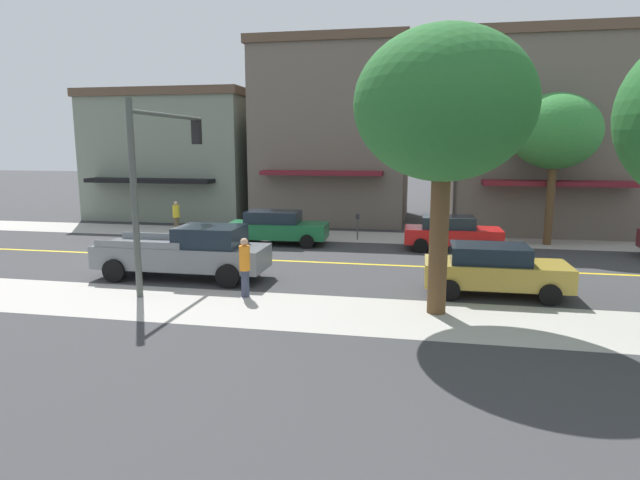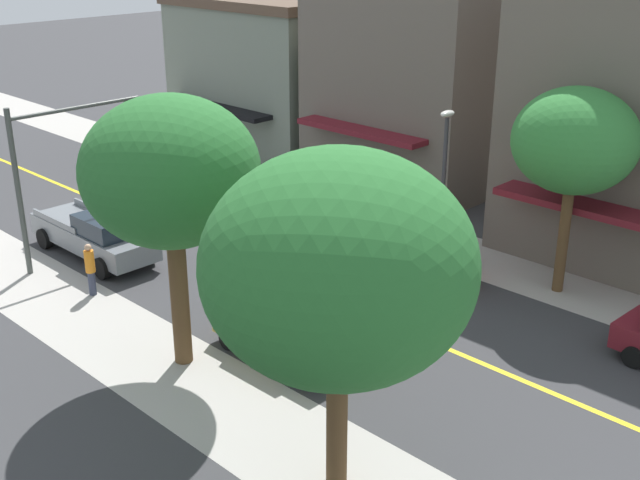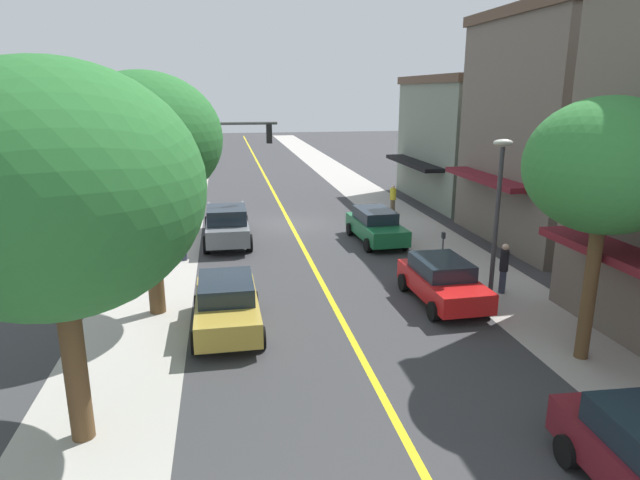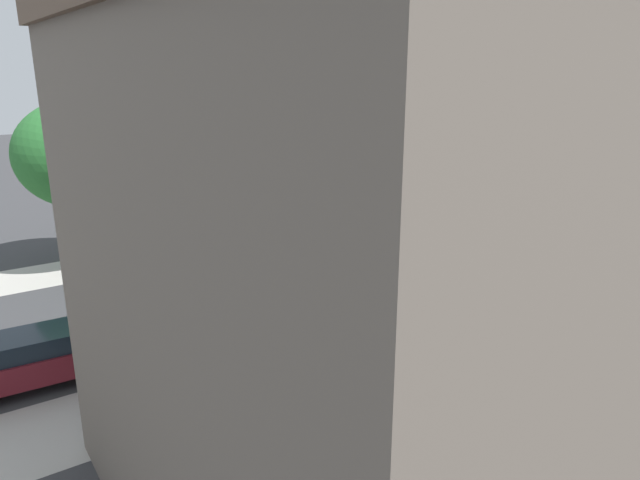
{
  "view_description": "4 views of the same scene",
  "coord_description": "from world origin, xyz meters",
  "px_view_note": "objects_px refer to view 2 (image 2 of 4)",
  "views": [
    {
      "loc": [
        20.83,
        11.26,
        4.63
      ],
      "look_at": [
        1.32,
        7.45,
        1.15
      ],
      "focal_mm": 30.21,
      "sensor_mm": 36.0,
      "label": 1
    },
    {
      "loc": [
        17.61,
        28.59,
        11.82
      ],
      "look_at": [
        -0.2,
        11.24,
        1.9
      ],
      "focal_mm": 44.85,
      "sensor_mm": 36.0,
      "label": 2
    },
    {
      "loc": [
        3.54,
        29.44,
        7.12
      ],
      "look_at": [
        0.06,
        9.69,
        1.68
      ],
      "focal_mm": 30.89,
      "sensor_mm": 36.0,
      "label": 3
    },
    {
      "loc": [
        -21.36,
        24.38,
        9.2
      ],
      "look_at": [
        0.53,
        9.59,
        1.31
      ],
      "focal_mm": 33.01,
      "sensor_mm": 36.0,
      "label": 4
    }
  ],
  "objects_px": {
    "green_sedan_left_curb": "(261,200)",
    "grey_pickup_truck": "(96,234)",
    "red_sedan_left_curb": "(413,251)",
    "pedestrian_yellow_shirt": "(217,157)",
    "street_tree_right_corner": "(338,267)",
    "fire_hydrant": "(223,180)",
    "pedestrian_orange_shirt": "(90,268)",
    "gold_sedan_right_curb": "(283,329)",
    "street_tree_left_far": "(575,141)",
    "street_lamp": "(444,166)",
    "parking_meter": "(355,208)",
    "street_tree_left_near": "(171,173)",
    "pedestrian_black_shirt": "(444,225)",
    "traffic_light_mast": "(58,155)"
  },
  "relations": [
    {
      "from": "street_tree_left_near",
      "to": "pedestrian_black_shirt",
      "type": "bearing_deg",
      "value": 178.44
    },
    {
      "from": "green_sedan_left_curb",
      "to": "parking_meter",
      "type": "bearing_deg",
      "value": 25.89
    },
    {
      "from": "traffic_light_mast",
      "to": "pedestrian_black_shirt",
      "type": "distance_m",
      "value": 14.5
    },
    {
      "from": "street_tree_left_far",
      "to": "pedestrian_orange_shirt",
      "type": "height_order",
      "value": "street_tree_left_far"
    },
    {
      "from": "gold_sedan_right_curb",
      "to": "pedestrian_yellow_shirt",
      "type": "xyz_separation_m",
      "value": [
        -10.16,
        -15.64,
        0.03
      ]
    },
    {
      "from": "street_tree_left_far",
      "to": "pedestrian_orange_shirt",
      "type": "xyz_separation_m",
      "value": [
        11.37,
        -11.17,
        -4.27
      ]
    },
    {
      "from": "street_tree_left_far",
      "to": "green_sedan_left_curb",
      "type": "relative_size",
      "value": 1.48
    },
    {
      "from": "fire_hydrant",
      "to": "red_sedan_left_curb",
      "type": "distance_m",
      "value": 12.75
    },
    {
      "from": "parking_meter",
      "to": "pedestrian_yellow_shirt",
      "type": "xyz_separation_m",
      "value": [
        -0.94,
        -10.18,
        -0.01
      ]
    },
    {
      "from": "parking_meter",
      "to": "green_sedan_left_curb",
      "type": "xyz_separation_m",
      "value": [
        1.96,
        -3.62,
        -0.04
      ]
    },
    {
      "from": "street_tree_left_near",
      "to": "green_sedan_left_curb",
      "type": "xyz_separation_m",
      "value": [
        -9.52,
        -7.29,
        -4.85
      ]
    },
    {
      "from": "fire_hydrant",
      "to": "street_lamp",
      "type": "relative_size",
      "value": 0.13
    },
    {
      "from": "traffic_light_mast",
      "to": "pedestrian_black_shirt",
      "type": "bearing_deg",
      "value": -41.29
    },
    {
      "from": "street_tree_right_corner",
      "to": "street_tree_left_far",
      "type": "distance_m",
      "value": 12.79
    },
    {
      "from": "street_lamp",
      "to": "gold_sedan_right_curb",
      "type": "relative_size",
      "value": 1.27
    },
    {
      "from": "traffic_light_mast",
      "to": "green_sedan_left_curb",
      "type": "xyz_separation_m",
      "value": [
        -8.01,
        1.73,
        -3.27
      ]
    },
    {
      "from": "red_sedan_left_curb",
      "to": "pedestrian_yellow_shirt",
      "type": "xyz_separation_m",
      "value": [
        -2.79,
        -14.66,
        0.06
      ]
    },
    {
      "from": "street_tree_right_corner",
      "to": "pedestrian_orange_shirt",
      "type": "height_order",
      "value": "street_tree_right_corner"
    },
    {
      "from": "street_tree_left_near",
      "to": "street_lamp",
      "type": "relative_size",
      "value": 1.39
    },
    {
      "from": "fire_hydrant",
      "to": "pedestrian_black_shirt",
      "type": "xyz_separation_m",
      "value": [
        -0.98,
        12.18,
        0.64
      ]
    },
    {
      "from": "traffic_light_mast",
      "to": "pedestrian_yellow_shirt",
      "type": "xyz_separation_m",
      "value": [
        -10.92,
        -4.83,
        -3.24
      ]
    },
    {
      "from": "street_tree_right_corner",
      "to": "red_sedan_left_curb",
      "type": "xyz_separation_m",
      "value": [
        -10.47,
        -6.02,
        -4.52
      ]
    },
    {
      "from": "street_tree_left_near",
      "to": "green_sedan_left_curb",
      "type": "relative_size",
      "value": 1.63
    },
    {
      "from": "pedestrian_orange_shirt",
      "to": "pedestrian_black_shirt",
      "type": "bearing_deg",
      "value": 33.55
    },
    {
      "from": "grey_pickup_truck",
      "to": "pedestrian_orange_shirt",
      "type": "height_order",
      "value": "grey_pickup_truck"
    },
    {
      "from": "street_tree_right_corner",
      "to": "fire_hydrant",
      "type": "bearing_deg",
      "value": -122.74
    },
    {
      "from": "street_tree_left_near",
      "to": "parking_meter",
      "type": "bearing_deg",
      "value": -162.29
    },
    {
      "from": "street_tree_right_corner",
      "to": "street_tree_left_far",
      "type": "height_order",
      "value": "street_tree_right_corner"
    },
    {
      "from": "green_sedan_left_curb",
      "to": "grey_pickup_truck",
      "type": "relative_size",
      "value": 0.78
    },
    {
      "from": "traffic_light_mast",
      "to": "street_lamp",
      "type": "xyz_separation_m",
      "value": [
        -10.08,
        9.58,
        -0.58
      ]
    },
    {
      "from": "traffic_light_mast",
      "to": "green_sedan_left_curb",
      "type": "relative_size",
      "value": 1.27
    },
    {
      "from": "street_tree_right_corner",
      "to": "green_sedan_left_curb",
      "type": "xyz_separation_m",
      "value": [
        -10.35,
        -14.12,
        -4.49
      ]
    },
    {
      "from": "street_tree_right_corner",
      "to": "pedestrian_yellow_shirt",
      "type": "xyz_separation_m",
      "value": [
        -13.26,
        -20.68,
        -4.46
      ]
    },
    {
      "from": "gold_sedan_right_curb",
      "to": "pedestrian_orange_shirt",
      "type": "distance_m",
      "value": 7.79
    },
    {
      "from": "street_tree_left_far",
      "to": "pedestrian_orange_shirt",
      "type": "bearing_deg",
      "value": -44.5
    },
    {
      "from": "street_tree_left_near",
      "to": "parking_meter",
      "type": "relative_size",
      "value": 5.95
    },
    {
      "from": "traffic_light_mast",
      "to": "pedestrian_black_shirt",
      "type": "relative_size",
      "value": 3.24
    },
    {
      "from": "parking_meter",
      "to": "grey_pickup_truck",
      "type": "height_order",
      "value": "grey_pickup_truck"
    },
    {
      "from": "fire_hydrant",
      "to": "green_sedan_left_curb",
      "type": "xyz_separation_m",
      "value": [
        1.65,
        4.56,
        0.46
      ]
    },
    {
      "from": "traffic_light_mast",
      "to": "street_tree_right_corner",
      "type": "bearing_deg",
      "value": -98.41
    },
    {
      "from": "parking_meter",
      "to": "pedestrian_orange_shirt",
      "type": "bearing_deg",
      "value": -10.98
    },
    {
      "from": "street_tree_right_corner",
      "to": "parking_meter",
      "type": "height_order",
      "value": "street_tree_right_corner"
    },
    {
      "from": "fire_hydrant",
      "to": "parking_meter",
      "type": "height_order",
      "value": "parking_meter"
    },
    {
      "from": "pedestrian_black_shirt",
      "to": "parking_meter",
      "type": "bearing_deg",
      "value": -124.85
    },
    {
      "from": "red_sedan_left_curb",
      "to": "green_sedan_left_curb",
      "type": "bearing_deg",
      "value": 179.4
    },
    {
      "from": "parking_meter",
      "to": "grey_pickup_truck",
      "type": "bearing_deg",
      "value": -28.33
    },
    {
      "from": "street_tree_left_near",
      "to": "street_tree_left_far",
      "type": "distance_m",
      "value": 13.04
    },
    {
      "from": "fire_hydrant",
      "to": "parking_meter",
      "type": "relative_size",
      "value": 0.57
    },
    {
      "from": "red_sedan_left_curb",
      "to": "pedestrian_black_shirt",
      "type": "xyz_separation_m",
      "value": [
        -2.52,
        -0.47,
        0.21
      ]
    },
    {
      "from": "fire_hydrant",
      "to": "pedestrian_orange_shirt",
      "type": "xyz_separation_m",
      "value": [
        10.67,
        6.05,
        0.63
      ]
    }
  ]
}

